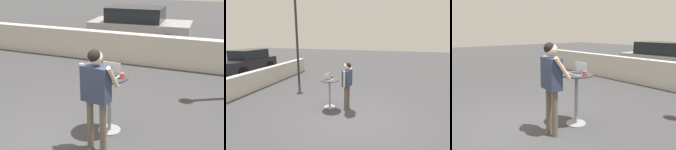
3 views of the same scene
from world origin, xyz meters
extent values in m
plane|color=#3D3D3F|center=(0.00, 0.00, 0.00)|extent=(50.00, 50.00, 0.00)
cube|color=beige|center=(0.00, 5.20, 0.47)|extent=(12.50, 0.35, 0.94)
cylinder|color=gray|center=(0.40, 0.90, 0.01)|extent=(0.42, 0.42, 0.03)
cylinder|color=gray|center=(0.40, 0.90, 0.54)|extent=(0.07, 0.07, 1.03)
cylinder|color=#333338|center=(0.40, 0.90, 1.07)|extent=(0.68, 0.68, 0.02)
cube|color=silver|center=(0.40, 0.89, 1.09)|extent=(0.36, 0.24, 0.02)
cube|color=black|center=(0.40, 0.89, 1.10)|extent=(0.31, 0.19, 0.00)
cube|color=silver|center=(0.41, 1.02, 1.21)|extent=(0.35, 0.08, 0.22)
cube|color=white|center=(0.41, 1.02, 1.21)|extent=(0.32, 0.06, 0.20)
cylinder|color=#C14C42|center=(0.65, 0.89, 1.13)|extent=(0.08, 0.08, 0.10)
torus|color=#C14C42|center=(0.70, 0.89, 1.13)|extent=(0.04, 0.01, 0.04)
cylinder|color=brown|center=(0.32, 0.27, 0.44)|extent=(0.11, 0.11, 0.89)
cylinder|color=brown|center=(0.57, 0.23, 0.44)|extent=(0.11, 0.11, 0.89)
cube|color=#2D3851|center=(0.44, 0.25, 1.18)|extent=(0.48, 0.29, 0.58)
sphere|color=beige|center=(0.44, 0.25, 1.61)|extent=(0.23, 0.23, 0.23)
sphere|color=black|center=(0.44, 0.22, 1.64)|extent=(0.21, 0.21, 0.21)
cylinder|color=beige|center=(0.19, 0.29, 1.19)|extent=(0.07, 0.07, 0.56)
cylinder|color=beige|center=(0.71, 0.29, 1.30)|extent=(0.12, 0.33, 0.43)
cube|color=black|center=(4.34, 8.44, 0.68)|extent=(4.13, 1.71, 0.71)
cube|color=black|center=(4.55, 8.44, 1.34)|extent=(2.28, 1.50, 0.63)
cylinder|color=black|center=(3.06, 7.64, 0.36)|extent=(0.72, 0.22, 0.72)
cylinder|color=black|center=(5.62, 7.63, 0.36)|extent=(0.72, 0.22, 0.72)
cylinder|color=black|center=(5.63, 9.24, 0.36)|extent=(0.72, 0.22, 0.72)
cylinder|color=#2D2D33|center=(2.96, 3.64, 2.27)|extent=(0.12, 0.12, 4.55)
camera|label=1|loc=(2.37, -3.88, 2.92)|focal=50.00mm
camera|label=2|loc=(-5.40, -1.21, 2.69)|focal=28.00mm
camera|label=3|loc=(3.62, -2.01, 1.93)|focal=35.00mm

